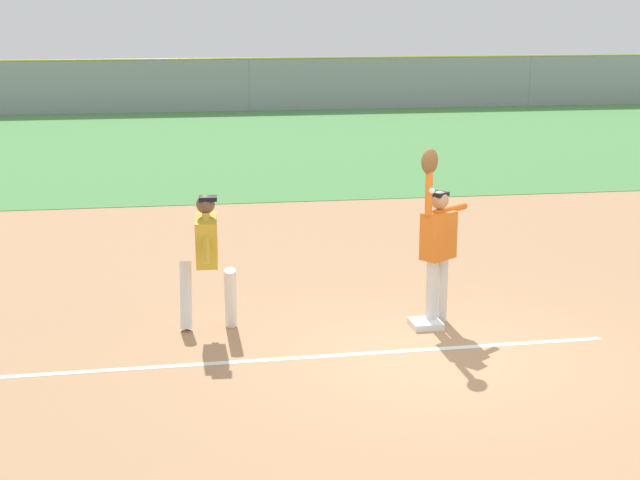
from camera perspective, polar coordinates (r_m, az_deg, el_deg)
name	(u,v)px	position (r m, az deg, el deg)	size (l,w,h in m)	color
ground_plane	(438,355)	(11.50, 6.96, -6.72)	(79.16, 79.16, 0.00)	tan
outfield_grass	(274,143)	(28.11, -2.69, 5.71)	(43.27, 16.70, 0.01)	#4C8C47
chalk_foul_line	(99,371)	(11.23, -12.82, -7.48)	(12.00, 0.10, 0.01)	white
first_base	(426,324)	(12.43, 6.22, -4.90)	(0.38, 0.38, 0.08)	white
fielder	(437,238)	(12.30, 6.91, 0.12)	(0.78, 0.62, 2.28)	silver
runner	(207,253)	(12.07, -6.65, -0.74)	(0.73, 0.84, 1.72)	white
baseball	(432,191)	(11.95, 6.58, 2.89)	(0.07, 0.07, 0.07)	white
outfield_fence	(249,85)	(36.26, -4.18, 9.09)	(43.35, 0.08, 1.95)	#93999E
parked_car_silver	(128,85)	(40.11, -11.21, 8.91)	(4.50, 2.31, 1.25)	#B7B7BC
parked_car_black	(251,83)	(40.36, -4.08, 9.16)	(4.57, 2.47, 1.25)	black
parked_car_white	(402,83)	(40.73, 4.86, 9.19)	(4.57, 2.46, 1.25)	white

